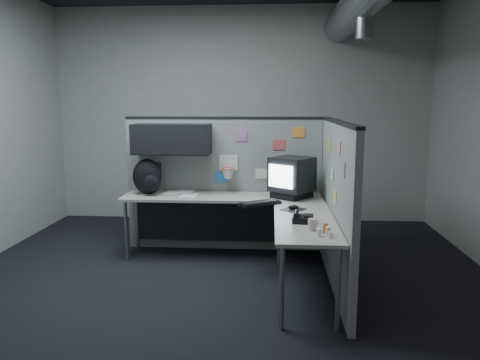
# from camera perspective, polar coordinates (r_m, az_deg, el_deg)

# --- Properties ---
(room) EXTENTS (5.62, 5.62, 3.22)m
(room) POSITION_cam_1_polar(r_m,az_deg,el_deg) (4.31, 5.22, 13.35)
(room) COLOR black
(room) RESTS_ON ground
(partition_back) EXTENTS (2.44, 0.42, 1.63)m
(partition_back) POSITION_cam_1_polar(r_m,az_deg,el_deg) (5.64, -3.49, 1.25)
(partition_back) COLOR gray
(partition_back) RESTS_ON ground
(partition_right) EXTENTS (0.07, 2.23, 1.63)m
(partition_right) POSITION_cam_1_polar(r_m,az_deg,el_deg) (4.66, 11.63, -2.89)
(partition_right) COLOR gray
(partition_right) RESTS_ON ground
(desk) EXTENTS (2.31, 2.11, 0.73)m
(desk) POSITION_cam_1_polar(r_m,az_deg,el_deg) (5.15, 0.22, -3.86)
(desk) COLOR #9E9B8E
(desk) RESTS_ON ground
(monitor) EXTENTS (0.56, 0.56, 0.46)m
(monitor) POSITION_cam_1_polar(r_m,az_deg,el_deg) (5.31, 6.33, 0.38)
(monitor) COLOR black
(monitor) RESTS_ON desk
(keyboard) EXTENTS (0.46, 0.40, 0.04)m
(keyboard) POSITION_cam_1_polar(r_m,az_deg,el_deg) (4.94, 2.43, -2.84)
(keyboard) COLOR black
(keyboard) RESTS_ON desk
(mouse) EXTENTS (0.28, 0.29, 0.05)m
(mouse) POSITION_cam_1_polar(r_m,az_deg,el_deg) (4.75, 6.52, -3.41)
(mouse) COLOR black
(mouse) RESTS_ON desk
(phone) EXTENTS (0.20, 0.22, 0.09)m
(phone) POSITION_cam_1_polar(r_m,az_deg,el_deg) (4.28, 7.63, -4.63)
(phone) COLOR black
(phone) RESTS_ON desk
(bottles) EXTENTS (0.13, 0.19, 0.08)m
(bottles) POSITION_cam_1_polar(r_m,az_deg,el_deg) (3.89, 10.41, -6.15)
(bottles) COLOR silver
(bottles) RESTS_ON desk
(cup) EXTENTS (0.08, 0.08, 0.10)m
(cup) POSITION_cam_1_polar(r_m,az_deg,el_deg) (4.01, 8.79, -5.39)
(cup) COLOR beige
(cup) RESTS_ON desk
(papers) EXTENTS (0.67, 0.48, 0.01)m
(papers) POSITION_cam_1_polar(r_m,az_deg,el_deg) (5.61, -7.92, -1.56)
(papers) COLOR white
(papers) RESTS_ON desk
(backpack) EXTENTS (0.39, 0.35, 0.42)m
(backpack) POSITION_cam_1_polar(r_m,az_deg,el_deg) (5.57, -11.20, 0.34)
(backpack) COLOR black
(backpack) RESTS_ON desk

